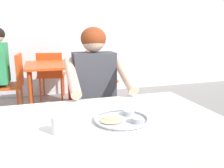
% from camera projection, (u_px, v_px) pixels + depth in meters
% --- Properties ---
extents(back_wall, '(12.00, 0.12, 3.40)m').
position_uv_depth(back_wall, '(53.00, 0.00, 4.23)').
color(back_wall, silver).
rests_on(back_wall, ground).
extents(table_foreground, '(1.22, 0.95, 0.73)m').
position_uv_depth(table_foreground, '(115.00, 134.00, 1.28)').
color(table_foreground, silver).
rests_on(table_foreground, ground).
extents(thali_tray, '(0.30, 0.30, 0.03)m').
position_uv_depth(thali_tray, '(122.00, 119.00, 1.29)').
color(thali_tray, '#B7BABF').
rests_on(thali_tray, table_foreground).
extents(drinking_cup, '(0.07, 0.07, 0.09)m').
position_uv_depth(drinking_cup, '(59.00, 124.00, 1.13)').
color(drinking_cup, white).
rests_on(drinking_cup, table_foreground).
extents(chair_foreground, '(0.41, 0.43, 0.84)m').
position_uv_depth(chair_foreground, '(92.00, 108.00, 2.20)').
color(chair_foreground, red).
rests_on(chair_foreground, ground).
extents(diner_foreground, '(0.49, 0.56, 1.22)m').
position_uv_depth(diner_foreground, '(97.00, 89.00, 1.94)').
color(diner_foreground, '#282828').
rests_on(diner_foreground, ground).
extents(table_background_red, '(0.79, 0.84, 0.72)m').
position_uv_depth(table_background_red, '(54.00, 70.00, 3.44)').
color(table_background_red, '#E04C19').
rests_on(table_background_red, ground).
extents(chair_red_left, '(0.48, 0.45, 0.87)m').
position_uv_depth(chair_red_left, '(11.00, 81.00, 3.32)').
color(chair_red_left, '#CB4D1A').
rests_on(chair_red_left, ground).
extents(chair_red_right, '(0.45, 0.40, 0.88)m').
position_uv_depth(chair_red_right, '(96.00, 76.00, 3.69)').
color(chair_red_right, '#F14A1A').
rests_on(chair_red_right, ground).
extents(chair_red_far, '(0.51, 0.50, 0.82)m').
position_uv_depth(chair_red_far, '(51.00, 72.00, 4.09)').
color(chair_red_far, '#DC4D1A').
rests_on(chair_red_far, ground).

